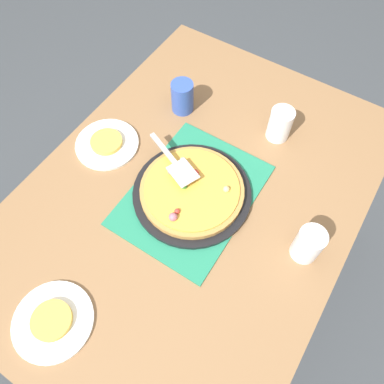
{
  "coord_description": "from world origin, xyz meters",
  "views": [
    {
      "loc": [
        -0.5,
        -0.32,
        1.81
      ],
      "look_at": [
        0.0,
        0.0,
        0.77
      ],
      "focal_mm": 35.18,
      "sensor_mm": 36.0,
      "label": 1
    }
  ],
  "objects_px": {
    "cup_near": "(308,244)",
    "cup_far": "(280,124)",
    "served_slice_right": "(106,142)",
    "pizza_server": "(175,162)",
    "plate_near_left": "(53,321)",
    "cup_corner": "(182,97)",
    "pizza": "(192,190)",
    "pizza_pan": "(192,193)",
    "plate_far_right": "(107,144)",
    "served_slice_left": "(52,320)"
  },
  "relations": [
    {
      "from": "cup_near",
      "to": "cup_far",
      "type": "xyz_separation_m",
      "value": [
        0.36,
        0.26,
        0.0
      ]
    },
    {
      "from": "served_slice_right",
      "to": "pizza_server",
      "type": "distance_m",
      "value": 0.27
    },
    {
      "from": "plate_near_left",
      "to": "served_slice_right",
      "type": "relative_size",
      "value": 2.0
    },
    {
      "from": "cup_far",
      "to": "cup_corner",
      "type": "xyz_separation_m",
      "value": [
        -0.07,
        0.35,
        0.0
      ]
    },
    {
      "from": "pizza",
      "to": "pizza_server",
      "type": "xyz_separation_m",
      "value": [
        0.04,
        0.09,
        0.04
      ]
    },
    {
      "from": "served_slice_right",
      "to": "cup_corner",
      "type": "height_order",
      "value": "cup_corner"
    },
    {
      "from": "served_slice_right",
      "to": "cup_near",
      "type": "bearing_deg",
      "value": -89.86
    },
    {
      "from": "plate_near_left",
      "to": "cup_corner",
      "type": "height_order",
      "value": "cup_corner"
    },
    {
      "from": "pizza_pan",
      "to": "plate_far_right",
      "type": "relative_size",
      "value": 1.73
    },
    {
      "from": "cup_near",
      "to": "pizza",
      "type": "bearing_deg",
      "value": 91.92
    },
    {
      "from": "pizza",
      "to": "pizza_server",
      "type": "bearing_deg",
      "value": 67.06
    },
    {
      "from": "pizza_pan",
      "to": "plate_near_left",
      "type": "height_order",
      "value": "pizza_pan"
    },
    {
      "from": "pizza_pan",
      "to": "plate_near_left",
      "type": "distance_m",
      "value": 0.54
    },
    {
      "from": "plate_far_right",
      "to": "cup_corner",
      "type": "relative_size",
      "value": 1.83
    },
    {
      "from": "cup_near",
      "to": "plate_far_right",
      "type": "bearing_deg",
      "value": 90.14
    },
    {
      "from": "pizza",
      "to": "cup_near",
      "type": "xyz_separation_m",
      "value": [
        0.01,
        -0.38,
        0.03
      ]
    },
    {
      "from": "served_slice_right",
      "to": "cup_near",
      "type": "relative_size",
      "value": 0.92
    },
    {
      "from": "plate_far_right",
      "to": "served_slice_right",
      "type": "height_order",
      "value": "served_slice_right"
    },
    {
      "from": "cup_corner",
      "to": "served_slice_right",
      "type": "bearing_deg",
      "value": 155.35
    },
    {
      "from": "pizza_pan",
      "to": "cup_far",
      "type": "bearing_deg",
      "value": -18.36
    },
    {
      "from": "plate_near_left",
      "to": "cup_far",
      "type": "bearing_deg",
      "value": -14.1
    },
    {
      "from": "pizza_pan",
      "to": "cup_far",
      "type": "xyz_separation_m",
      "value": [
        0.37,
        -0.12,
        0.05
      ]
    },
    {
      "from": "pizza_pan",
      "to": "cup_near",
      "type": "height_order",
      "value": "cup_near"
    },
    {
      "from": "plate_near_left",
      "to": "cup_near",
      "type": "distance_m",
      "value": 0.73
    },
    {
      "from": "plate_far_right",
      "to": "served_slice_right",
      "type": "xyz_separation_m",
      "value": [
        -0.0,
        0.0,
        0.01
      ]
    },
    {
      "from": "cup_far",
      "to": "served_slice_left",
      "type": "bearing_deg",
      "value": 165.9
    },
    {
      "from": "served_slice_right",
      "to": "cup_corner",
      "type": "relative_size",
      "value": 0.92
    },
    {
      "from": "served_slice_left",
      "to": "pizza",
      "type": "bearing_deg",
      "value": -10.98
    },
    {
      "from": "served_slice_right",
      "to": "cup_near",
      "type": "distance_m",
      "value": 0.74
    },
    {
      "from": "pizza_pan",
      "to": "cup_near",
      "type": "relative_size",
      "value": 3.17
    },
    {
      "from": "pizza_pan",
      "to": "pizza_server",
      "type": "bearing_deg",
      "value": 67.14
    },
    {
      "from": "pizza",
      "to": "cup_near",
      "type": "relative_size",
      "value": 2.75
    },
    {
      "from": "pizza",
      "to": "cup_corner",
      "type": "relative_size",
      "value": 2.75
    },
    {
      "from": "pizza_server",
      "to": "served_slice_left",
      "type": "bearing_deg",
      "value": 178.58
    },
    {
      "from": "plate_far_right",
      "to": "cup_far",
      "type": "distance_m",
      "value": 0.6
    },
    {
      "from": "served_slice_right",
      "to": "cup_far",
      "type": "xyz_separation_m",
      "value": [
        0.36,
        -0.48,
        0.04
      ]
    },
    {
      "from": "plate_near_left",
      "to": "served_slice_left",
      "type": "relative_size",
      "value": 2.0
    },
    {
      "from": "served_slice_right",
      "to": "cup_corner",
      "type": "bearing_deg",
      "value": -24.65
    },
    {
      "from": "served_slice_right",
      "to": "cup_near",
      "type": "xyz_separation_m",
      "value": [
        0.0,
        -0.74,
        0.04
      ]
    },
    {
      "from": "plate_far_right",
      "to": "served_slice_right",
      "type": "bearing_deg",
      "value": 180.0
    },
    {
      "from": "served_slice_right",
      "to": "cup_far",
      "type": "height_order",
      "value": "cup_far"
    },
    {
      "from": "pizza",
      "to": "plate_near_left",
      "type": "distance_m",
      "value": 0.54
    },
    {
      "from": "served_slice_left",
      "to": "pizza_server",
      "type": "relative_size",
      "value": 0.48
    },
    {
      "from": "cup_near",
      "to": "plate_near_left",
      "type": "bearing_deg",
      "value": 138.32
    },
    {
      "from": "served_slice_right",
      "to": "plate_far_right",
      "type": "bearing_deg",
      "value": 0.0
    },
    {
      "from": "served_slice_right",
      "to": "cup_far",
      "type": "bearing_deg",
      "value": -53.38
    },
    {
      "from": "served_slice_right",
      "to": "cup_near",
      "type": "height_order",
      "value": "cup_near"
    },
    {
      "from": "cup_near",
      "to": "cup_corner",
      "type": "distance_m",
      "value": 0.67
    },
    {
      "from": "cup_far",
      "to": "pizza_server",
      "type": "height_order",
      "value": "cup_far"
    },
    {
      "from": "pizza_server",
      "to": "cup_far",
      "type": "bearing_deg",
      "value": -32.72
    }
  ]
}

